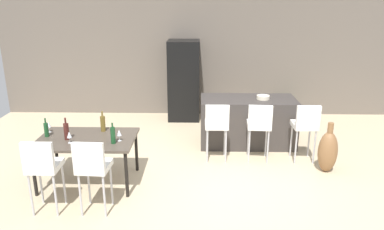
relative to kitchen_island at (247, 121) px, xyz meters
The scene contains 20 objects.
ground_plane 1.44m from the kitchen_island, 121.18° to the right, with size 10.00×10.00×0.00m, color #C6B28E.
back_wall 2.36m from the kitchen_island, 109.24° to the left, with size 10.00×0.12×2.90m, color #665B51.
kitchen_island is the anchor object (origin of this frame).
bar_chair_left 1.05m from the kitchen_island, 128.27° to the right, with size 0.40×0.40×1.05m.
bar_chair_middle 0.84m from the kitchen_island, 83.21° to the right, with size 0.43×0.43×1.05m.
bar_chair_right 1.22m from the kitchen_island, 42.12° to the right, with size 0.41×0.41×1.05m.
dining_table 3.12m from the kitchen_island, 147.85° to the right, with size 1.46×0.98×0.74m.
dining_chair_near 3.89m from the kitchen_island, 139.77° to the right, with size 0.40×0.40×1.05m.
dining_chair_far 3.42m from the kitchen_island, 132.69° to the right, with size 0.42×0.42×1.05m.
wine_bottle_end 2.90m from the kitchen_island, 139.54° to the right, with size 0.07×0.07×0.31m.
wine_bottle_middle 2.83m from the kitchen_island, 151.15° to the right, with size 0.08×0.08×0.33m.
wine_bottle_right 3.41m from the kitchen_island, 149.39° to the right, with size 0.08×0.08×0.34m.
wine_bottle_corner 3.66m from the kitchen_island, 153.72° to the right, with size 0.07×0.07×0.29m.
wine_glass_left 2.78m from the kitchen_island, 140.20° to the right, with size 0.07×0.07×0.17m.
wine_glass_far 3.40m from the kitchen_island, 146.55° to the right, with size 0.07×0.07×0.17m.
wine_glass_near 3.61m from the kitchen_island, 156.77° to the right, with size 0.07×0.07×0.17m.
refrigerator 2.10m from the kitchen_island, 129.55° to the left, with size 0.72×0.68×1.84m, color black.
fruit_bowl 0.57m from the kitchen_island, ahead, with size 0.25×0.25×0.07m, color beige.
floor_vase 1.68m from the kitchen_island, 45.52° to the right, with size 0.31×0.31×0.85m.
potted_plant 1.97m from the kitchen_island, 53.08° to the left, with size 0.35×0.35×0.55m.
Camera 1 is at (-0.22, -5.68, 2.78)m, focal length 34.67 mm.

